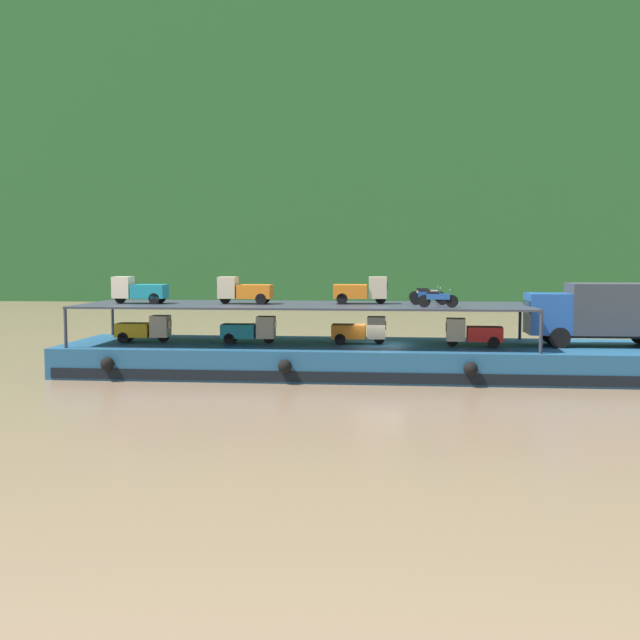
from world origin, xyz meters
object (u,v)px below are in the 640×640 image
mini_truck_lower_mid (360,330)px  mini_truck_upper_mid (244,290)px  mini_truck_lower_stern (144,329)px  mini_truck_upper_fore (361,290)px  mini_truck_upper_stern (139,290)px  mini_truck_lower_aft (250,330)px  motorcycle_upper_centre (429,296)px  motorcycle_upper_port (438,298)px  mini_truck_lower_fore (473,333)px  cargo_barge (379,359)px  covered_lorry (602,312)px  motorcycle_upper_stbd (427,294)px

mini_truck_lower_mid → mini_truck_upper_mid: bearing=-178.3°
mini_truck_lower_stern → mini_truck_upper_fore: bearing=4.2°
mini_truck_lower_mid → mini_truck_upper_stern: mini_truck_upper_stern is taller
mini_truck_lower_aft → motorcycle_upper_centre: (9.02, 0.28, 1.74)m
mini_truck_lower_aft → motorcycle_upper_port: (9.37, -1.66, 1.74)m
mini_truck_lower_stern → mini_truck_lower_fore: size_ratio=1.00×
mini_truck_upper_stern → mini_truck_upper_fore: size_ratio=0.99×
mini_truck_lower_fore → mini_truck_upper_mid: mini_truck_upper_mid is taller
cargo_barge → mini_truck_upper_stern: mini_truck_upper_stern is taller
covered_lorry → mini_truck_lower_mid: 11.93m
cargo_barge → mini_truck_lower_stern: bearing=-178.9°
cargo_barge → mini_truck_lower_fore: bearing=-6.9°
mini_truck_lower_aft → mini_truck_lower_mid: 5.60m
mini_truck_lower_stern → motorcycle_upper_stbd: motorcycle_upper_stbd is taller
mini_truck_lower_fore → mini_truck_lower_stern: bearing=178.9°
mini_truck_lower_aft → mini_truck_lower_mid: bearing=4.0°
mini_truck_lower_fore → mini_truck_upper_fore: 6.00m
motorcycle_upper_port → motorcycle_upper_stbd: 3.90m
mini_truck_lower_stern → mini_truck_lower_mid: bearing=1.8°
mini_truck_lower_stern → motorcycle_upper_port: motorcycle_upper_port is taller
mini_truck_lower_stern → motorcycle_upper_stbd: bearing=8.6°
motorcycle_upper_stbd → motorcycle_upper_centre: bearing=-89.1°
mini_truck_lower_stern → mini_truck_upper_stern: mini_truck_upper_stern is taller
covered_lorry → mini_truck_lower_mid: (-11.89, -0.13, -1.00)m
covered_lorry → mini_truck_upper_fore: 11.90m
mini_truck_lower_fore → motorcycle_upper_stbd: 3.76m
mini_truck_lower_stern → motorcycle_upper_port: size_ratio=1.46×
cargo_barge → mini_truck_lower_fore: 4.86m
covered_lorry → motorcycle_upper_stbd: bearing=168.6°
cargo_barge → motorcycle_upper_stbd: (2.43, 1.97, 3.18)m
mini_truck_upper_mid → mini_truck_upper_fore: (5.94, 0.64, 0.00)m
cargo_barge → mini_truck_lower_fore: size_ratio=11.49×
mini_truck_upper_fore → motorcycle_upper_port: mini_truck_upper_fore is taller
mini_truck_lower_stern → motorcycle_upper_centre: 14.64m
mini_truck_lower_mid → motorcycle_upper_centre: 3.86m
motorcycle_upper_centre → mini_truck_lower_aft: bearing=-178.2°
mini_truck_upper_fore → mini_truck_upper_stern: bearing=-175.5°
cargo_barge → mini_truck_upper_stern: bearing=-178.7°
mini_truck_lower_fore → mini_truck_upper_mid: size_ratio=1.01×
mini_truck_lower_mid → mini_truck_upper_fore: 2.06m
cargo_barge → mini_truck_lower_fore: (4.61, -0.56, 1.44)m
covered_lorry → mini_truck_upper_mid: 17.82m
covered_lorry → motorcycle_upper_port: covered_lorry is taller
cargo_barge → motorcycle_upper_centre: 4.03m
cargo_barge → mini_truck_lower_aft: bearing=-177.7°
mini_truck_lower_stern → mini_truck_upper_fore: 11.34m
mini_truck_upper_mid → mini_truck_upper_fore: same height
mini_truck_upper_mid → motorcycle_upper_centre: (9.33, 0.06, -0.26)m
motorcycle_upper_stbd → mini_truck_lower_aft: bearing=-166.1°
mini_truck_upper_mid → mini_truck_lower_aft: bearing=-35.4°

